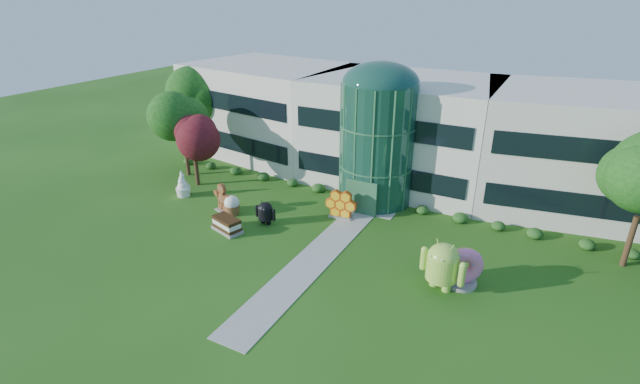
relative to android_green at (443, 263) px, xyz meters
The scene contains 14 objects.
ground 8.59m from the android_green, 166.31° to the right, with size 140.00×140.00×0.00m, color #215114.
building 18.21m from the android_green, 117.06° to the left, with size 46.00×15.00×9.30m, color beige, non-canonical shape.
atrium 13.31m from the android_green, 129.25° to the left, with size 6.00×6.00×9.80m, color #194738.
walkway 8.35m from the android_green, behind, with size 2.40×20.00×0.04m, color #9E9E93.
tree_red 24.34m from the android_green, 166.90° to the left, with size 4.00×4.00×6.00m, color #3F0C14, non-canonical shape.
trees_backdrop 13.93m from the android_green, 126.60° to the left, with size 52.00×8.00×8.40m, color #104311, non-canonical shape.
android_green is the anchor object (origin of this frame).
android_black 14.04m from the android_green, behind, with size 1.82×1.22×2.07m, color black, non-canonical shape.
donut 1.46m from the android_green, 45.44° to the left, with size 2.45×1.18×2.55m, color #DE548A, non-canonical shape.
gingerbread 18.32m from the android_green, behind, with size 2.57×0.99×2.37m, color brown, non-canonical shape.
ice_cream_sandwich 15.79m from the android_green, behind, with size 2.45×1.22×1.09m, color black, non-canonical shape.
honeycomb 10.88m from the android_green, 148.73° to the left, with size 2.63×0.94×2.06m, color yellow, non-canonical shape.
froyo 23.24m from the android_green, behind, with size 1.35×1.35×2.31m, color white, non-canonical shape.
cupcake 17.29m from the android_green, behind, with size 1.31×1.31×1.58m, color white, non-canonical shape.
Camera 1 is at (12.66, -21.77, 16.40)m, focal length 26.00 mm.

